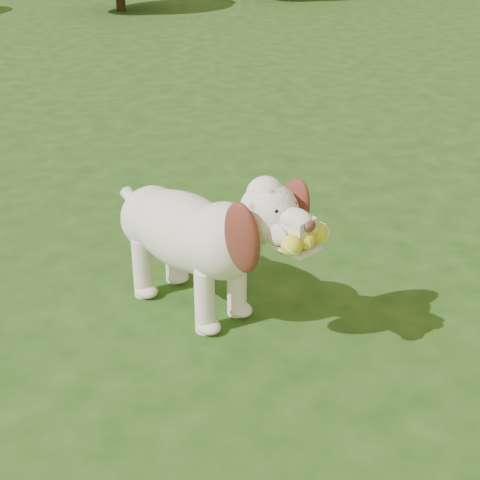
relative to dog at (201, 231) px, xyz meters
name	(u,v)px	position (x,y,z in m)	size (l,w,h in m)	color
ground	(137,258)	(-0.18, 0.64, -0.43)	(80.00, 80.00, 0.00)	#1A3F12
dog	(201,231)	(0.00, 0.00, 0.00)	(0.77, 1.18, 0.80)	white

